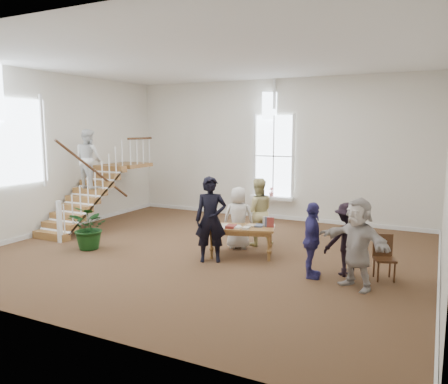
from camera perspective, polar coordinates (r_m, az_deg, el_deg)
The scene contains 12 objects.
ground at distance 10.58m, azimuth -2.03°, elevation -7.83°, with size 10.00×10.00×0.00m, color #48331C.
room_shell at distance 14.40m, azimuth 6.32°, elevation -1.89°, with size 10.49×10.00×10.00m.
staircase at distance 13.41m, azimuth -17.03°, elevation 2.30°, with size 1.10×4.10×2.92m.
library_table at distance 10.08m, azimuth 2.26°, elevation -5.00°, with size 1.66×1.17×0.77m.
police_officer at distance 9.64m, azimuth -1.74°, elevation -3.61°, with size 0.69×0.45×1.90m, color black.
elderly_woman at distance 10.73m, azimuth 1.90°, elevation -3.38°, with size 0.75×0.49×1.53m, color silver.
person_yellow at distance 11.05m, azimuth 4.40°, elevation -2.59°, with size 0.83×0.65×1.71m, color #DBCF89.
woman_cluster_a at distance 8.81m, azimuth 11.40°, elevation -6.20°, with size 0.89×0.37×1.51m, color navy.
woman_cluster_b at distance 9.12m, azimuth 15.81°, elevation -5.96°, with size 0.96×0.55×1.49m, color black.
woman_cluster_c at distance 8.42m, azimuth 17.02°, elevation -6.43°, with size 1.58×0.50×1.70m, color beige.
floor_plant at distance 11.17m, azimuth -17.07°, elevation -4.42°, with size 0.99×0.86×1.10m, color #123912.
side_chair at distance 9.20m, azimuth 20.14°, elevation -7.70°, with size 0.50×0.50×0.88m.
Camera 1 is at (4.86, -8.92, 2.94)m, focal length 35.00 mm.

